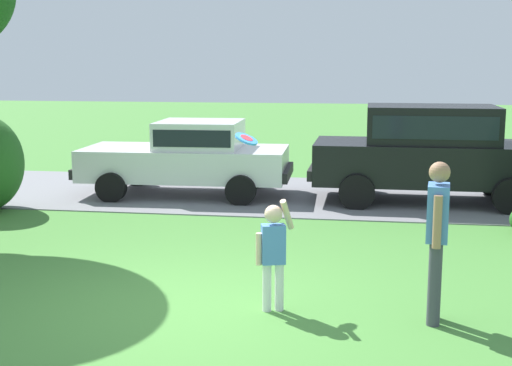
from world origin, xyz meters
TOP-DOWN VIEW (x-y plane):
  - ground_plane at (0.00, 0.00)m, footprint 80.00×80.00m
  - driveway_strip at (0.00, 6.85)m, footprint 28.00×4.40m
  - parked_sedan at (-1.60, 6.57)m, footprint 4.46×2.21m
  - parked_suv at (3.26, 6.55)m, footprint 4.71×2.12m
  - child_thrower at (1.01, -0.01)m, footprint 0.41×0.34m
  - frisbee at (0.60, 0.65)m, footprint 0.28×0.28m
  - adult_onlooker at (2.76, -0.08)m, footprint 0.26×0.53m

SIDE VIEW (x-z plane):
  - ground_plane at x=0.00m, z-range 0.00..0.00m
  - driveway_strip at x=0.00m, z-range 0.00..0.02m
  - child_thrower at x=1.01m, z-range 0.07..1.36m
  - parked_sedan at x=-1.60m, z-range 0.07..1.63m
  - adult_onlooker at x=2.76m, z-range 0.11..1.85m
  - parked_suv at x=3.26m, z-range 0.12..2.04m
  - frisbee at x=0.60m, z-range 1.77..1.95m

